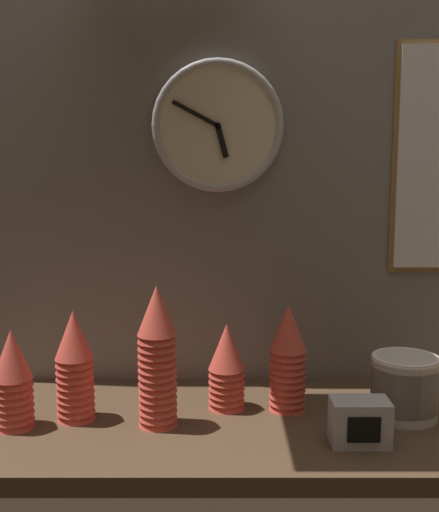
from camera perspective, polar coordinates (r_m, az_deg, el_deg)
The scene contains 10 objects.
ground_plane at distance 1.50m, azimuth 4.62°, elevation -14.77°, with size 1.60×0.56×0.04m, color #4C3826.
wall_tiled_back at distance 1.64m, azimuth 4.14°, elevation 6.84°, with size 1.60×0.03×1.05m.
cup_stack_center_right at distance 1.50m, azimuth 6.25°, elevation -8.98°, with size 0.09×0.09×0.25m.
cup_stack_center at distance 1.50m, azimuth 0.79°, elevation -9.78°, with size 0.09×0.09×0.20m.
cup_stack_far_left at distance 1.47m, azimuth -17.74°, elevation -10.35°, with size 0.09×0.09×0.22m.
cup_stack_left at distance 1.47m, azimuth -12.61°, elevation -9.46°, with size 0.09×0.09×0.25m.
cup_stack_center_left at distance 1.40m, azimuth -5.40°, elevation -8.86°, with size 0.09×0.09×0.31m.
bowl_stack_right at distance 1.52m, azimuth 16.27°, elevation -10.98°, with size 0.15×0.15×0.14m.
wall_clock at distance 1.61m, azimuth 0.00°, elevation 11.49°, with size 0.33×0.03×0.33m.
napkin_dispenser at distance 1.37m, azimuth 12.51°, elevation -14.22°, with size 0.12×0.08×0.09m.
Camera 1 is at (-0.11, -1.37, 0.57)m, focal length 45.00 mm.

